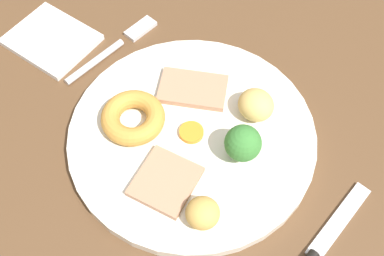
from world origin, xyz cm
name	(u,v)px	position (x,y,z in cm)	size (l,w,h in cm)	color
dining_table	(158,142)	(0.00, 0.00, 1.80)	(120.00, 84.00, 3.60)	brown
dinner_plate	(192,136)	(3.26, 2.65, 4.30)	(28.93, 28.93, 1.40)	silver
meat_slice_main	(166,181)	(6.13, -3.81, 5.40)	(6.64, 6.21, 0.80)	tan
meat_slice_under	(193,89)	(-1.15, 6.78, 5.40)	(8.16, 5.14, 0.80)	tan
yorkshire_pudding	(133,118)	(-2.33, -1.50, 6.11)	(7.49, 7.49, 2.21)	#C68938
roast_potato_left	(203,213)	(11.80, -3.61, 6.46)	(3.61, 3.58, 2.92)	tan
roast_potato_right	(256,105)	(6.22, 10.01, 6.71)	(4.33, 4.09, 3.41)	#D8B260
carrot_coin_front	(191,132)	(3.32, 2.50, 5.28)	(2.86, 2.86, 0.57)	orange
broccoli_floret	(243,144)	(9.18, 4.75, 7.56)	(4.12, 4.12, 4.70)	#8CB766
fork	(114,48)	(-14.12, 4.35, 3.99)	(2.72, 15.32, 0.90)	silver
folded_napkin	(51,40)	(-20.97, -1.10, 4.00)	(11.00, 9.00, 0.80)	white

